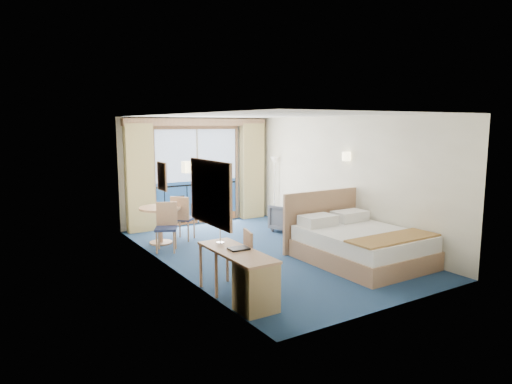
{
  "coord_description": "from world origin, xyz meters",
  "views": [
    {
      "loc": [
        -4.88,
        -7.38,
        2.54
      ],
      "look_at": [
        -0.12,
        0.2,
        1.2
      ],
      "focal_mm": 32.0,
      "sensor_mm": 36.0,
      "label": 1
    }
  ],
  "objects_px": {
    "desk_chair": "(255,256)",
    "table_chair_a": "(182,216)",
    "nightstand": "(330,228)",
    "desk": "(252,280)",
    "bed": "(359,244)",
    "table_chair_b": "(166,224)",
    "armchair": "(288,217)",
    "floor_lamp": "(275,172)",
    "round_table": "(160,216)"
  },
  "relations": [
    {
      "from": "desk_chair",
      "to": "table_chair_a",
      "type": "bearing_deg",
      "value": 10.6
    },
    {
      "from": "nightstand",
      "to": "desk",
      "type": "distance_m",
      "value": 4.26
    },
    {
      "from": "bed",
      "to": "table_chair_b",
      "type": "xyz_separation_m",
      "value": [
        -2.75,
        2.62,
        0.21
      ]
    },
    {
      "from": "table_chair_b",
      "to": "nightstand",
      "type": "bearing_deg",
      "value": 10.63
    },
    {
      "from": "armchair",
      "to": "floor_lamp",
      "type": "relative_size",
      "value": 0.43
    },
    {
      "from": "floor_lamp",
      "to": "round_table",
      "type": "relative_size",
      "value": 1.92
    },
    {
      "from": "bed",
      "to": "desk_chair",
      "type": "relative_size",
      "value": 2.44
    },
    {
      "from": "nightstand",
      "to": "round_table",
      "type": "bearing_deg",
      "value": 154.2
    },
    {
      "from": "bed",
      "to": "table_chair_b",
      "type": "bearing_deg",
      "value": 136.38
    },
    {
      "from": "nightstand",
      "to": "table_chair_b",
      "type": "relative_size",
      "value": 0.5
    },
    {
      "from": "armchair",
      "to": "desk_chair",
      "type": "bearing_deg",
      "value": 25.13
    },
    {
      "from": "bed",
      "to": "armchair",
      "type": "xyz_separation_m",
      "value": [
        0.33,
        2.67,
        -0.01
      ]
    },
    {
      "from": "bed",
      "to": "desk",
      "type": "bearing_deg",
      "value": -164.18
    },
    {
      "from": "bed",
      "to": "floor_lamp",
      "type": "bearing_deg",
      "value": 78.76
    },
    {
      "from": "desk",
      "to": "bed",
      "type": "bearing_deg",
      "value": 15.82
    },
    {
      "from": "table_chair_b",
      "to": "bed",
      "type": "bearing_deg",
      "value": -16.33
    },
    {
      "from": "desk_chair",
      "to": "table_chair_b",
      "type": "distance_m",
      "value": 2.83
    },
    {
      "from": "armchair",
      "to": "table_chair_a",
      "type": "distance_m",
      "value": 2.55
    },
    {
      "from": "armchair",
      "to": "desk",
      "type": "xyz_separation_m",
      "value": [
        -3.16,
        -3.47,
        0.07
      ]
    },
    {
      "from": "floor_lamp",
      "to": "table_chair_a",
      "type": "distance_m",
      "value": 3.11
    },
    {
      "from": "desk",
      "to": "table_chair_a",
      "type": "relative_size",
      "value": 1.56
    },
    {
      "from": "round_table",
      "to": "table_chair_a",
      "type": "bearing_deg",
      "value": -2.32
    },
    {
      "from": "round_table",
      "to": "armchair",
      "type": "bearing_deg",
      "value": -10.13
    },
    {
      "from": "desk",
      "to": "table_chair_b",
      "type": "relative_size",
      "value": 1.58
    },
    {
      "from": "nightstand",
      "to": "desk",
      "type": "height_order",
      "value": "desk"
    },
    {
      "from": "round_table",
      "to": "floor_lamp",
      "type": "bearing_deg",
      "value": 11.55
    },
    {
      "from": "desk",
      "to": "table_chair_b",
      "type": "distance_m",
      "value": 3.42
    },
    {
      "from": "nightstand",
      "to": "table_chair_b",
      "type": "height_order",
      "value": "table_chair_b"
    },
    {
      "from": "desk",
      "to": "round_table",
      "type": "height_order",
      "value": "round_table"
    },
    {
      "from": "nightstand",
      "to": "floor_lamp",
      "type": "distance_m",
      "value": 2.54
    },
    {
      "from": "nightstand",
      "to": "table_chair_b",
      "type": "bearing_deg",
      "value": 163.34
    },
    {
      "from": "armchair",
      "to": "floor_lamp",
      "type": "xyz_separation_m",
      "value": [
        0.45,
        1.23,
        0.94
      ]
    },
    {
      "from": "armchair",
      "to": "floor_lamp",
      "type": "bearing_deg",
      "value": -131.29
    },
    {
      "from": "nightstand",
      "to": "armchair",
      "type": "distance_m",
      "value": 1.15
    },
    {
      "from": "bed",
      "to": "desk",
      "type": "xyz_separation_m",
      "value": [
        -2.83,
        -0.8,
        0.06
      ]
    },
    {
      "from": "round_table",
      "to": "nightstand",
      "type": "bearing_deg",
      "value": -25.8
    },
    {
      "from": "round_table",
      "to": "table_chair_b",
      "type": "xyz_separation_m",
      "value": [
        -0.09,
        -0.59,
        -0.05
      ]
    },
    {
      "from": "bed",
      "to": "nightstand",
      "type": "distance_m",
      "value": 1.73
    },
    {
      "from": "armchair",
      "to": "table_chair_a",
      "type": "relative_size",
      "value": 0.74
    },
    {
      "from": "desk_chair",
      "to": "table_chair_b",
      "type": "height_order",
      "value": "table_chair_b"
    },
    {
      "from": "bed",
      "to": "floor_lamp",
      "type": "height_order",
      "value": "floor_lamp"
    },
    {
      "from": "armchair",
      "to": "desk_chair",
      "type": "relative_size",
      "value": 0.78
    },
    {
      "from": "nightstand",
      "to": "desk",
      "type": "bearing_deg",
      "value": -145.8
    },
    {
      "from": "bed",
      "to": "desk_chair",
      "type": "xyz_separation_m",
      "value": [
        -2.39,
        -0.19,
        0.19
      ]
    },
    {
      "from": "table_chair_b",
      "to": "desk",
      "type": "bearing_deg",
      "value": -64.1
    },
    {
      "from": "armchair",
      "to": "desk",
      "type": "distance_m",
      "value": 4.69
    },
    {
      "from": "nightstand",
      "to": "table_chair_a",
      "type": "xyz_separation_m",
      "value": [
        -2.85,
        1.6,
        0.31
      ]
    },
    {
      "from": "round_table",
      "to": "table_chair_b",
      "type": "distance_m",
      "value": 0.6
    },
    {
      "from": "round_table",
      "to": "table_chair_b",
      "type": "height_order",
      "value": "table_chair_b"
    },
    {
      "from": "table_chair_a",
      "to": "desk_chair",
      "type": "bearing_deg",
      "value": 132.1
    }
  ]
}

